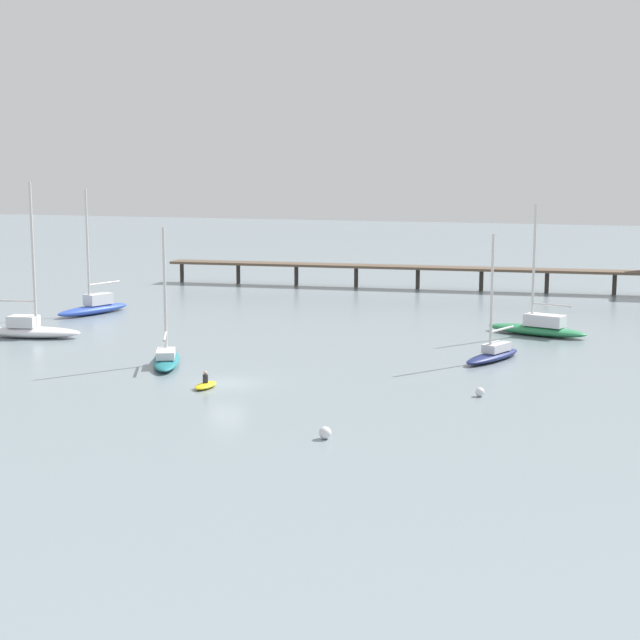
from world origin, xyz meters
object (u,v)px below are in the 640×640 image
object	(u,v)px
sailboat_navy	(493,352)
mooring_buoy_outer	(480,392)
sailboat_teal	(166,356)
dinghy_yellow	(206,385)
sailboat_white	(30,328)
sailboat_green	(538,326)
pier	(514,264)
mooring_buoy_inner	(325,433)
sailboat_blue	(94,306)

from	to	relation	value
sailboat_navy	mooring_buoy_outer	size ratio (longest dim) A/B	16.57
sailboat_teal	dinghy_yellow	size ratio (longest dim) A/B	4.28
sailboat_white	mooring_buoy_outer	distance (m)	41.29
sailboat_green	dinghy_yellow	size ratio (longest dim) A/B	4.80
sailboat_white	pier	bearing A→B (deg)	52.42
pier	sailboat_green	distance (m)	30.35
mooring_buoy_inner	mooring_buoy_outer	distance (m)	13.93
pier	mooring_buoy_inner	size ratio (longest dim) A/B	92.28
pier	sailboat_green	bearing A→B (deg)	-77.82
pier	sailboat_green	size ratio (longest dim) A/B	5.51
sailboat_green	mooring_buoy_outer	bearing A→B (deg)	-91.83
sailboat_blue	sailboat_navy	bearing A→B (deg)	-14.25
sailboat_teal	mooring_buoy_inner	size ratio (longest dim) A/B	14.94
mooring_buoy_inner	sailboat_green	bearing A→B (deg)	79.41
pier	sailboat_white	distance (m)	56.95
sailboat_blue	sailboat_navy	xyz separation A→B (m)	(41.43, -10.52, -0.20)
sailboat_navy	mooring_buoy_inner	xyz separation A→B (m)	(-5.02, -24.58, -0.30)
sailboat_navy	sailboat_green	distance (m)	12.59
pier	mooring_buoy_inner	distance (m)	66.66
dinghy_yellow	sailboat_blue	bearing A→B (deg)	133.67
mooring_buoy_inner	sailboat_white	bearing A→B (deg)	147.81
sailboat_teal	mooring_buoy_outer	xyz separation A→B (m)	(23.70, -2.44, -0.33)
sailboat_white	sailboat_green	size ratio (longest dim) A/B	1.17
sailboat_navy	mooring_buoy_inner	distance (m)	25.09
sailboat_blue	mooring_buoy_inner	bearing A→B (deg)	-43.95
sailboat_white	sailboat_navy	size ratio (longest dim) A/B	1.38
sailboat_teal	sailboat_green	distance (m)	32.97
dinghy_yellow	mooring_buoy_outer	distance (m)	17.92
sailboat_green	dinghy_yellow	world-z (taller)	sailboat_green
dinghy_yellow	mooring_buoy_inner	size ratio (longest dim) A/B	3.49
sailboat_blue	mooring_buoy_inner	size ratio (longest dim) A/B	18.23
sailboat_blue	sailboat_white	xyz separation A→B (m)	(2.25, -13.60, -0.05)
sailboat_blue	sailboat_green	size ratio (longest dim) A/B	1.09
sailboat_navy	dinghy_yellow	world-z (taller)	sailboat_navy
dinghy_yellow	mooring_buoy_outer	world-z (taller)	dinghy_yellow
mooring_buoy_inner	sailboat_navy	bearing A→B (deg)	78.45
pier	sailboat_navy	world-z (taller)	sailboat_navy
sailboat_blue	sailboat_navy	distance (m)	42.75
sailboat_blue	sailboat_navy	size ratio (longest dim) A/B	1.29
sailboat_teal	mooring_buoy_outer	world-z (taller)	sailboat_teal
sailboat_navy	sailboat_white	bearing A→B (deg)	-175.51
sailboat_blue	pier	bearing A→B (deg)	40.44
sailboat_teal	mooring_buoy_outer	distance (m)	23.82
sailboat_green	mooring_buoy_outer	xyz separation A→B (m)	(-0.78, -24.52, -0.48)
sailboat_green	pier	bearing A→B (deg)	102.18
sailboat_blue	sailboat_white	size ratio (longest dim) A/B	0.93
dinghy_yellow	sailboat_navy	bearing A→B (deg)	43.57
pier	sailboat_white	xyz separation A→B (m)	(-34.70, -45.09, -2.47)
dinghy_yellow	mooring_buoy_inner	world-z (taller)	dinghy_yellow
sailboat_white	dinghy_yellow	world-z (taller)	sailboat_white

